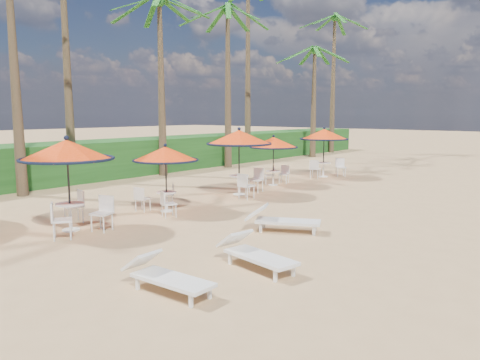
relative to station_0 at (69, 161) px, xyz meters
The scene contains 14 objects.
ground 5.18m from the station_0, ahead, with size 160.00×160.00×0.00m, color tan.
scrub_hedge 13.85m from the station_0, 128.96° to the left, with size 3.00×40.00×1.80m, color #194716.
station_0 is the anchor object (origin of this frame).
station_1 3.32m from the station_0, 88.79° to the left, with size 2.12×2.12×2.21m.
station_2 7.25m from the station_0, 90.11° to the left, with size 2.53×2.53×2.64m.
station_3 10.12m from the station_0, 92.65° to the left, with size 2.14×2.14×2.23m.
station_4 13.88m from the station_0, 90.32° to the left, with size 2.40×2.40×2.50m.
lounger_near 5.70m from the station_0, 14.15° to the right, with size 1.90×0.67×0.67m.
lounger_mid 5.99m from the station_0, ahead, with size 2.03×0.95×0.70m.
lounger_far 5.89m from the station_0, 38.58° to the left, with size 2.08×1.48×0.72m.
palm_3 12.93m from the station_0, 126.34° to the left, with size 5.00×5.00×8.85m.
palm_4 16.72m from the station_0, 114.99° to the left, with size 5.00×5.00×9.16m.
palm_6 24.07m from the station_0, 104.83° to the left, with size 5.00×5.00×7.80m.
palm_7 29.19m from the station_0, 104.33° to the left, with size 5.00×5.00×10.78m.
Camera 1 is at (6.67, -6.42, 3.20)m, focal length 35.00 mm.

